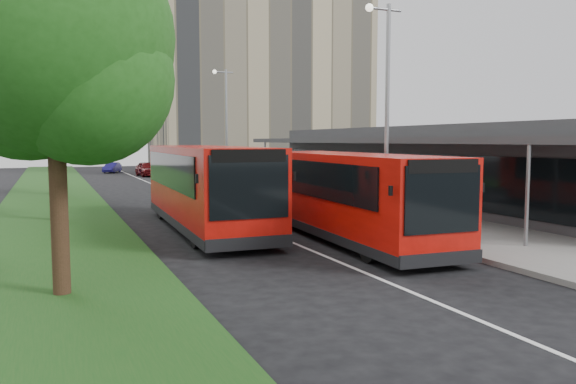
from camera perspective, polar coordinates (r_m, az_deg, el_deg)
name	(u,v)px	position (r m, az deg, el deg)	size (l,w,h in m)	color
ground	(305,248)	(17.35, 1.72, -5.70)	(120.00, 120.00, 0.00)	black
pavement	(261,188)	(37.96, -2.73, 0.37)	(5.00, 80.00, 0.15)	slate
grass_verge	(53,196)	(35.61, -22.75, -0.39)	(5.00, 80.00, 0.10)	#194616
lane_centre_line	(191,200)	(31.46, -9.82, -0.83)	(0.12, 70.00, 0.01)	silver
kerb_dashes	(227,192)	(36.16, -6.19, 0.00)	(0.12, 56.00, 0.01)	silver
office_block	(259,87)	(61.49, -2.93, 10.56)	(22.00, 12.00, 18.00)	tan
station_building	(432,165)	(29.60, 14.42, 2.65)	(7.70, 26.00, 4.00)	#313033
tree_near	(53,53)	(12.63, -22.81, 12.85)	(4.87, 4.87, 7.82)	#332214
tree_mid	(50,93)	(24.58, -23.01, 9.27)	(5.01, 5.01, 8.04)	#332214
tree_far	(49,103)	(36.58, -23.09, 8.33)	(5.33, 5.33, 8.56)	#332214
lamp_post_near	(385,101)	(20.83, 9.85, 9.09)	(1.44, 0.28, 8.00)	gray
lamp_post_far	(225,120)	(39.14, -6.40, 7.30)	(1.44, 0.28, 8.00)	gray
bus_main	(350,196)	(18.51, 6.32, -0.44)	(3.08, 10.24, 2.87)	red
bus_second	(206,187)	(20.91, -8.35, 0.49)	(3.12, 10.96, 3.08)	red
litter_bin	(335,195)	(28.17, 4.75, -0.30)	(0.48, 0.48, 0.86)	#322414
bollard	(263,183)	(35.36, -2.52, 0.90)	(0.15, 0.15, 0.93)	#E7B00C
car_near	(147,169)	(53.72, -14.10, 2.30)	(1.62, 4.03, 1.37)	#570C0F
car_far	(112,168)	(60.70, -17.44, 2.39)	(1.11, 3.20, 1.05)	navy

